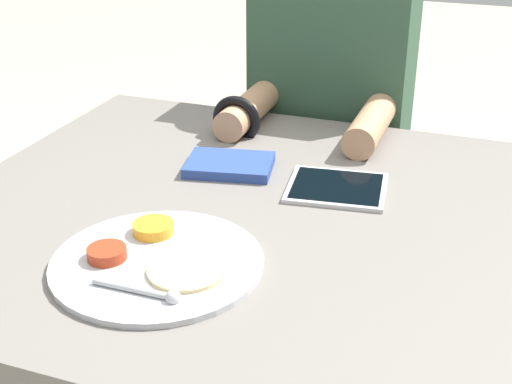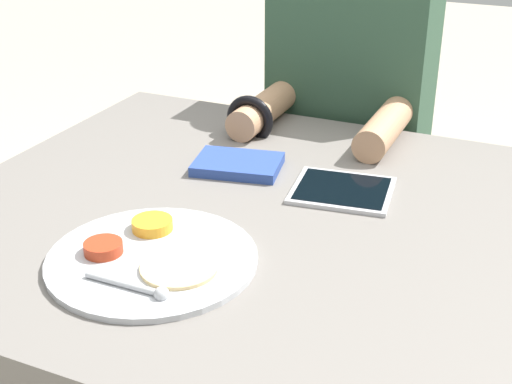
# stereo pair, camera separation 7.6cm
# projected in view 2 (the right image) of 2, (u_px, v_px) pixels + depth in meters

# --- Properties ---
(dining_table) EXTENTS (1.20, 0.98, 0.75)m
(dining_table) POSITION_uv_depth(u_px,v_px,m) (278.00, 384.00, 1.39)
(dining_table) COLOR slate
(dining_table) RESTS_ON ground_plane
(thali_tray) EXTENTS (0.33, 0.33, 0.03)m
(thali_tray) POSITION_uv_depth(u_px,v_px,m) (151.00, 257.00, 1.09)
(thali_tray) COLOR #B7BABF
(thali_tray) RESTS_ON dining_table
(red_notebook) EXTENTS (0.19, 0.15, 0.02)m
(red_notebook) POSITION_uv_depth(u_px,v_px,m) (238.00, 165.00, 1.41)
(red_notebook) COLOR silver
(red_notebook) RESTS_ON dining_table
(tablet_device) EXTENTS (0.20, 0.18, 0.01)m
(tablet_device) POSITION_uv_depth(u_px,v_px,m) (342.00, 190.00, 1.31)
(tablet_device) COLOR #B7B7BC
(tablet_device) RESTS_ON dining_table
(person_diner) EXTENTS (0.39, 0.45, 1.21)m
(person_diner) POSITION_uv_depth(u_px,v_px,m) (345.00, 171.00, 1.83)
(person_diner) COLOR black
(person_diner) RESTS_ON ground_plane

